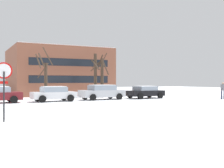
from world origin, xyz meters
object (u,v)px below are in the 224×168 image
object	(u,v)px
parked_car_black	(145,92)
parked_car_silver	(102,92)
parked_car_white	(54,94)
pedestrian_crossing	(223,89)
stop_sign	(4,80)

from	to	relation	value
parked_car_black	parked_car_silver	bearing A→B (deg)	176.77
parked_car_white	pedestrian_crossing	world-z (taller)	pedestrian_crossing
stop_sign	parked_car_white	world-z (taller)	stop_sign
stop_sign	parked_car_silver	world-z (taller)	stop_sign
parked_car_silver	pedestrian_crossing	bearing A→B (deg)	-23.31
stop_sign	pedestrian_crossing	world-z (taller)	stop_sign
stop_sign	pedestrian_crossing	distance (m)	23.27
parked_car_white	parked_car_black	distance (m)	10.10
stop_sign	pedestrian_crossing	size ratio (longest dim) A/B	1.56
stop_sign	parked_car_black	distance (m)	19.52
stop_sign	parked_car_silver	distance (m)	15.97
stop_sign	parked_car_white	xyz separation A→B (m)	(5.54, 11.63, -1.21)
parked_car_white	parked_car_silver	xyz separation A→B (m)	(5.05, 0.27, 0.05)
parked_car_white	pedestrian_crossing	size ratio (longest dim) A/B	2.30
stop_sign	parked_car_white	distance (m)	12.94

